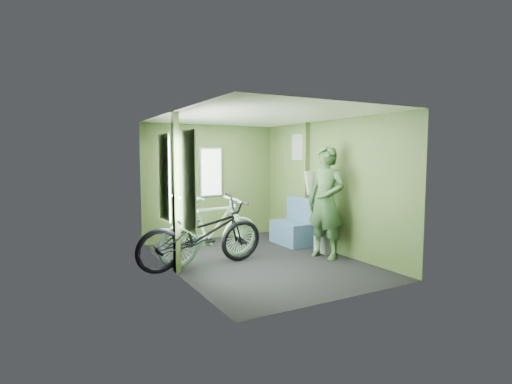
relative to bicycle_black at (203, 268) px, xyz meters
The scene contains 6 objects.
room 1.71m from the bicycle_black, ahead, with size 4.00×4.02×2.31m.
bicycle_black is the anchor object (origin of this frame).
bicycle_mint 0.29m from the bicycle_black, 39.96° to the left, with size 0.50×1.78×1.07m, color #8AC4A0.
passenger 2.24m from the bicycle_black, 11.78° to the right, with size 0.62×0.77×1.84m.
waste_box 2.25m from the bicycle_black, ahead, with size 0.23×0.32×0.78m, color gray.
bench_seat 2.24m from the bicycle_black, 18.77° to the left, with size 0.47×0.85×0.89m.
Camera 1 is at (-3.11, -5.50, 1.69)m, focal length 28.00 mm.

